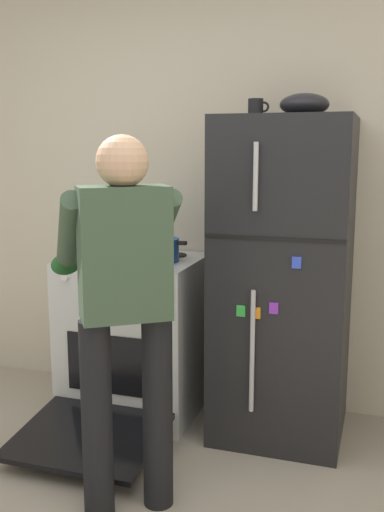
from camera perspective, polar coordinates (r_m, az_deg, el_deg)
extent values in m
cube|color=beige|center=(3.59, 3.42, 7.23)|extent=(6.00, 0.10, 2.70)
cube|color=black|center=(3.20, 8.80, -2.27)|extent=(0.68, 0.68, 1.70)
cube|color=black|center=(2.82, 7.81, 1.67)|extent=(0.67, 0.01, 0.01)
cylinder|color=#B7B7BC|center=(2.95, 5.82, -9.16)|extent=(0.02, 0.02, 0.62)
cylinder|color=#B7B7BC|center=(2.78, 6.15, 7.60)|extent=(0.02, 0.02, 0.32)
cube|color=purple|center=(2.88, 7.88, -5.00)|extent=(0.04, 0.01, 0.06)
cube|color=blue|center=(2.82, 10.04, -0.63)|extent=(0.04, 0.01, 0.06)
cube|color=green|center=(2.92, 4.73, -5.29)|extent=(0.04, 0.01, 0.06)
cube|color=orange|center=(2.91, 6.19, -5.48)|extent=(0.04, 0.01, 0.06)
cube|color=silver|center=(3.54, -5.46, -7.52)|extent=(0.76, 0.64, 0.92)
cube|color=black|center=(3.29, -7.72, -10.36)|extent=(0.53, 0.01, 0.33)
cylinder|color=black|center=(3.38, -9.41, -0.39)|extent=(0.17, 0.17, 0.01)
cylinder|color=black|center=(3.23, -3.65, -0.78)|extent=(0.17, 0.17, 0.01)
cylinder|color=black|center=(3.63, -7.32, 0.42)|extent=(0.17, 0.17, 0.01)
cylinder|color=black|center=(3.49, -1.91, 0.10)|extent=(0.17, 0.17, 0.01)
cylinder|color=silver|center=(3.27, -12.13, -2.00)|extent=(0.04, 0.03, 0.04)
cylinder|color=silver|center=(3.18, -9.48, -2.22)|extent=(0.04, 0.03, 0.04)
cylinder|color=silver|center=(3.11, -6.53, -2.46)|extent=(0.04, 0.03, 0.04)
cylinder|color=silver|center=(3.04, -3.61, -2.69)|extent=(0.04, 0.03, 0.04)
cube|color=black|center=(3.17, -9.96, -16.73)|extent=(0.72, 0.59, 0.09)
cylinder|color=black|center=(2.59, -9.14, -15.29)|extent=(0.13, 0.13, 0.86)
cylinder|color=black|center=(2.63, -3.33, -14.76)|extent=(0.13, 0.13, 0.86)
cube|color=#384C38|center=(2.39, -6.54, 0.27)|extent=(0.41, 0.37, 0.54)
sphere|color=tan|center=(2.36, -6.72, 9.03)|extent=(0.21, 0.21, 0.21)
sphere|color=black|center=(2.36, -6.70, 8.14)|extent=(0.15, 0.15, 0.15)
cylinder|color=#384C38|center=(2.58, -11.80, 2.00)|extent=(0.36, 0.46, 0.41)
cylinder|color=#384C38|center=(2.64, -3.12, 2.40)|extent=(0.36, 0.46, 0.41)
ellipsoid|color=#1E5123|center=(2.83, -12.05, -0.76)|extent=(0.12, 0.18, 0.10)
ellipsoid|color=#1E5123|center=(2.88, -4.10, -0.34)|extent=(0.12, 0.18, 0.10)
cylinder|color=#19479E|center=(3.31, -3.42, 0.65)|extent=(0.25, 0.25, 0.12)
cube|color=black|center=(3.36, -5.81, 1.50)|extent=(0.05, 0.03, 0.02)
cube|color=black|center=(3.25, -0.97, 1.26)|extent=(0.05, 0.03, 0.02)
cylinder|color=black|center=(3.21, 6.15, 13.99)|extent=(0.08, 0.08, 0.10)
torus|color=black|center=(3.20, 6.94, 14.07)|extent=(0.06, 0.01, 0.06)
cylinder|color=brown|center=(3.72, -8.62, 1.82)|extent=(0.05, 0.05, 0.15)
ellipsoid|color=black|center=(3.12, 10.77, 14.14)|extent=(0.25, 0.25, 0.11)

